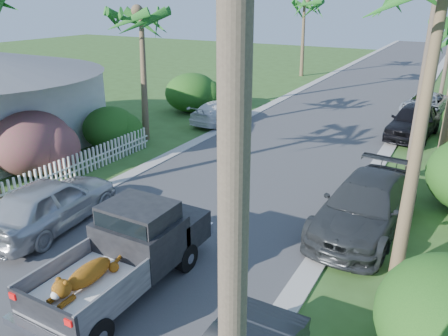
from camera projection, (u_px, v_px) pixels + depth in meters
The scene contains 18 objects.
ground at pixel (49, 328), 9.58m from camera, with size 120.00×120.00×0.00m, color #31511E.
road at pixel (346, 103), 29.89m from camera, with size 8.00×100.00×0.02m, color #38383A.
curb_left at pixel (287, 96), 31.84m from camera, with size 0.60×100.00×0.06m, color #A5A39E.
curb_right at pixel (413, 110), 27.94m from camera, with size 0.60×100.00×0.06m, color #A5A39E.
pickup_truck at pixel (133, 247), 10.81m from camera, with size 1.98×5.12×2.06m.
parked_car_rm at pixel (365, 206), 13.35m from camera, with size 2.27×5.58×1.62m, color #2E3133.
parked_car_rf at pixel (414, 121), 22.35m from camera, with size 1.99×4.95×1.68m, color black.
parked_car_rd at pixel (425, 104), 26.70m from camera, with size 2.17×4.72×1.31m, color #B4B8BC.
parked_car_ln at pixel (51, 203), 13.56m from camera, with size 1.89×4.71×1.60m, color #B3B6BB.
parked_car_lf at pixel (221, 112), 24.99m from camera, with size 1.78×4.37×1.27m, color white.
palm_l_b at pixel (139, 12), 20.17m from camera, with size 4.40×4.40×7.40m.
palm_l_d at pixel (305, 1), 37.81m from camera, with size 4.40×4.40×7.70m.
shrub_l_b at pixel (32, 143), 17.52m from camera, with size 3.00×3.30×2.60m, color #AB1855.
shrub_l_c at pixel (110, 128), 20.70m from camera, with size 2.40×2.64×2.00m, color #1B4814.
shrub_l_d at pixel (191, 92), 27.40m from camera, with size 3.20×3.52×2.40m, color #1B4814.
picket_fence at pixel (56, 174), 16.59m from camera, with size 0.10×11.00×1.00m, color white.
utility_pole_a at pixel (233, 270), 3.73m from camera, with size 1.60×0.26×9.00m.
utility_pole_b at pixel (426, 61), 15.92m from camera, with size 1.60×0.26×9.00m.
Camera 1 is at (7.07, -4.79, 6.77)m, focal length 35.00 mm.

